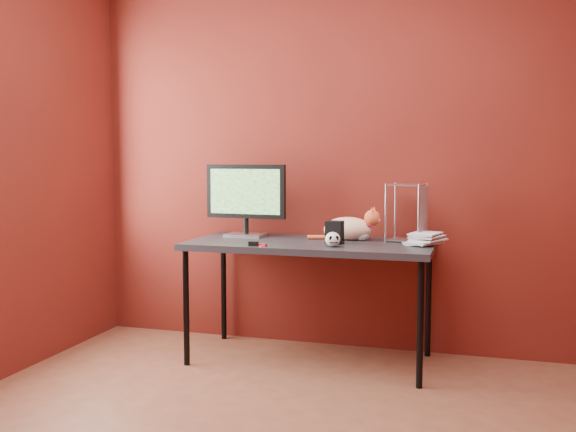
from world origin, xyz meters
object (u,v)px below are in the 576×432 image
(monitor, at_px, (246,196))
(cat, at_px, (349,228))
(speaker, at_px, (335,233))
(desk, at_px, (310,250))
(book_stack, at_px, (416,174))
(skull_mug, at_px, (333,239))

(monitor, distance_m, cat, 0.71)
(speaker, bearing_deg, cat, 78.94)
(desk, relative_size, book_stack, 1.80)
(skull_mug, height_order, book_stack, book_stack)
(cat, relative_size, speaker, 3.37)
(monitor, height_order, book_stack, book_stack)
(book_stack, bearing_deg, desk, -171.98)
(cat, xyz_separation_m, speaker, (-0.05, -0.20, -0.01))
(skull_mug, bearing_deg, desk, 110.25)
(desk, distance_m, speaker, 0.21)
(monitor, bearing_deg, desk, -12.07)
(speaker, distance_m, book_stack, 0.60)
(skull_mug, bearing_deg, speaker, 75.04)
(desk, bearing_deg, speaker, -18.76)
(book_stack, bearing_deg, speaker, -162.70)
(skull_mug, xyz_separation_m, speaker, (-0.02, 0.14, 0.02))
(cat, height_order, speaker, cat)
(monitor, xyz_separation_m, cat, (0.68, 0.02, -0.19))
(monitor, bearing_deg, cat, 4.42)
(desk, bearing_deg, book_stack, 8.02)
(speaker, bearing_deg, book_stack, 19.91)
(desk, xyz_separation_m, cat, (0.21, 0.14, 0.12))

